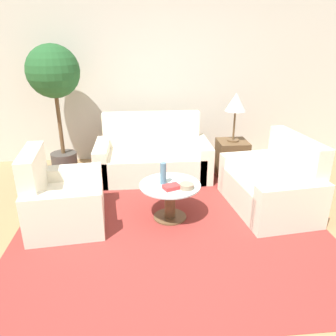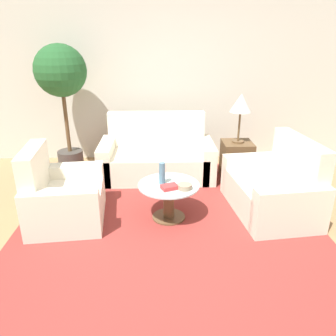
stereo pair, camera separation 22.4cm
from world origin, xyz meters
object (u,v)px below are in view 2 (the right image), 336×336
object	(u,v)px
table_lamp	(241,104)
potted_plant	(62,81)
loveseat	(276,189)
coffee_table	(169,196)
sofa_main	(157,157)
bowl	(185,187)
armchair	(61,198)
book_stack	(170,187)
vase	(162,173)

from	to	relation	value
table_lamp	potted_plant	size ratio (longest dim) A/B	0.37
loveseat	table_lamp	world-z (taller)	table_lamp
loveseat	coffee_table	size ratio (longest dim) A/B	1.88
sofa_main	bowl	size ratio (longest dim) A/B	10.58
sofa_main	armchair	xyz separation A→B (m)	(-1.13, -1.36, -0.00)
loveseat	table_lamp	size ratio (longest dim) A/B	1.87
sofa_main	potted_plant	size ratio (longest dim) A/B	0.88
coffee_table	book_stack	xyz separation A→B (m)	(0.01, -0.12, 0.18)
vase	book_stack	xyz separation A→B (m)	(0.08, -0.15, -0.11)
armchair	vase	xyz separation A→B (m)	(1.19, 0.03, 0.29)
sofa_main	armchair	world-z (taller)	sofa_main
potted_plant	bowl	bearing A→B (deg)	-45.29
armchair	book_stack	size ratio (longest dim) A/B	4.75
coffee_table	potted_plant	xyz separation A→B (m)	(-1.55, 1.62, 1.14)
table_lamp	book_stack	xyz separation A→B (m)	(-1.08, -1.33, -0.67)
armchair	loveseat	size ratio (longest dim) A/B	0.76
loveseat	book_stack	world-z (taller)	loveseat
loveseat	vase	xyz separation A→B (m)	(-1.41, -0.12, 0.29)
table_lamp	vase	size ratio (longest dim) A/B	2.80
armchair	table_lamp	xyz separation A→B (m)	(2.35, 1.21, 0.86)
sofa_main	potted_plant	xyz separation A→B (m)	(-1.41, 0.25, 1.14)
loveseat	bowl	bearing A→B (deg)	-82.99
bowl	table_lamp	bearing A→B (deg)	55.79
sofa_main	armchair	bearing A→B (deg)	-129.64
potted_plant	vase	size ratio (longest dim) A/B	7.60
table_lamp	potted_plant	xyz separation A→B (m)	(-2.64, 0.41, 0.29)
armchair	coffee_table	world-z (taller)	armchair
armchair	loveseat	distance (m)	2.61
coffee_table	loveseat	bearing A→B (deg)	6.42
coffee_table	potted_plant	size ratio (longest dim) A/B	0.37
potted_plant	vase	world-z (taller)	potted_plant
vase	bowl	bearing A→B (deg)	-32.01
bowl	book_stack	size ratio (longest dim) A/B	0.75
armchair	book_stack	distance (m)	1.29
table_lamp	book_stack	size ratio (longest dim) A/B	3.33
coffee_table	bowl	distance (m)	0.29
coffee_table	potted_plant	bearing A→B (deg)	133.82
sofa_main	potted_plant	bearing A→B (deg)	169.82
book_stack	bowl	bearing A→B (deg)	-24.13
vase	bowl	distance (m)	0.31
sofa_main	bowl	world-z (taller)	sofa_main
loveseat	book_stack	bearing A→B (deg)	-84.91
armchair	coffee_table	distance (m)	1.27
coffee_table	table_lamp	bearing A→B (deg)	48.06
armchair	loveseat	world-z (taller)	loveseat
sofa_main	loveseat	distance (m)	1.91
sofa_main	book_stack	world-z (taller)	sofa_main
sofa_main	loveseat	size ratio (longest dim) A/B	1.27
armchair	bowl	distance (m)	1.46
armchair	coffee_table	bearing A→B (deg)	-95.50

